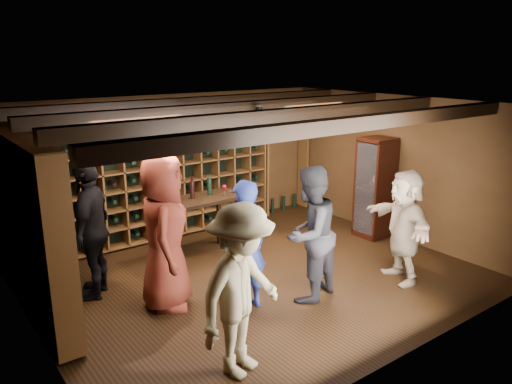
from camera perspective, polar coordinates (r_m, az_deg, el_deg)
ground at (r=7.41m, az=0.31°, el=-9.77°), size 6.00×6.00×0.00m
room_shell at (r=6.78m, az=0.08°, el=9.22°), size 6.00×6.00×6.00m
wine_rack_back at (r=8.68m, az=-11.79°, el=1.76°), size 4.65×0.30×2.20m
wine_rack_left at (r=6.60m, az=-24.41°, el=-3.66°), size 0.30×2.65×2.20m
crate_shelf at (r=10.14m, az=3.34°, el=6.42°), size 1.20×0.32×2.07m
display_cabinet at (r=9.03m, az=13.43°, el=0.27°), size 0.55×0.50×1.75m
man_blue_shirt at (r=6.26m, az=-1.43°, el=-6.14°), size 0.68×0.51×1.70m
man_grey_suit at (r=6.54m, az=6.12°, el=-4.78°), size 1.03×0.89×1.81m
guest_red_floral at (r=6.37m, az=-10.44°, el=-4.64°), size 1.03×1.16×1.99m
guest_woman_black at (r=6.92m, az=-18.26°, el=-4.06°), size 1.02×1.15×1.87m
guest_khaki at (r=5.01m, az=-1.70°, el=-11.25°), size 1.32×1.02×1.81m
guest_beige at (r=7.37m, az=16.53°, el=-3.72°), size 1.03×1.58×1.63m
tasting_table at (r=7.92m, az=-6.71°, el=-1.61°), size 1.31×0.69×1.25m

